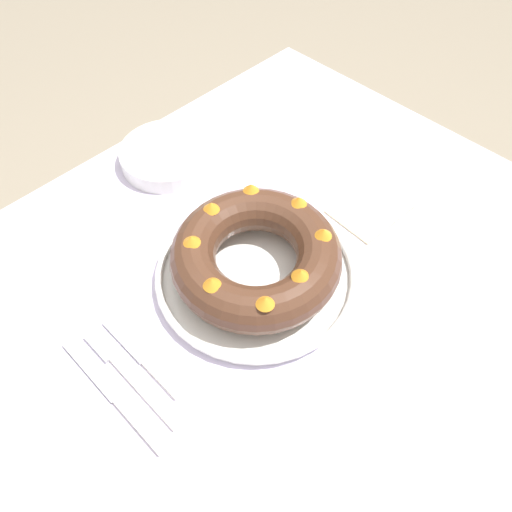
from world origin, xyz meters
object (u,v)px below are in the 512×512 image
Objects in this scene: bundt_cake at (256,256)px; side_bowl at (167,155)px; cake_knife at (147,361)px; serving_knife at (119,400)px; napkin at (372,207)px; serving_dish at (256,274)px; fork at (124,370)px.

bundt_cake reaches higher than side_bowl.
cake_knife is at bearing 178.32° from bundt_cake.
serving_knife is 0.06m from cake_knife.
serving_knife is at bearing 177.07° from napkin.
cake_knife is (-0.21, 0.01, -0.01)m from serving_dish.
cake_knife is (0.06, 0.02, 0.00)m from serving_knife.
side_bowl is at bearing 43.15° from cake_knife.
side_bowl is (0.29, 0.31, 0.01)m from cake_knife.
serving_knife is at bearing -166.20° from cake_knife.
cake_knife is at bearing 174.33° from napkin.
bundt_cake is at bearing 171.01° from napkin.
cake_knife is 1.18× the size of napkin.
side_bowl reaches higher than fork.
napkin is (0.25, -0.04, -0.06)m from bundt_cake.
fork is at bearing 175.86° from bundt_cake.
serving_knife is (-0.03, -0.03, 0.00)m from fork.
serving_dish is at bearing -160.56° from bundt_cake.
serving_knife is 1.24× the size of side_bowl.
serving_dish is 2.21× the size of napkin.
serving_knife is at bearing -177.28° from bundt_cake.
napkin is (0.47, -0.05, -0.00)m from cake_knife.
side_bowl is (0.32, 0.30, 0.01)m from fork.
side_bowl reaches higher than napkin.
fork is 1.11× the size of side_bowl.
bundt_cake is 1.81× the size of napkin.
napkin is at bearing -9.32° from cake_knife.
bundt_cake is 0.28m from serving_knife.
cake_knife is 0.47m from napkin.
serving_dish is 0.26m from napkin.
side_bowl is at bearing 76.48° from serving_dish.
side_bowl is (0.08, 0.31, 0.00)m from serving_dish.
serving_knife is at bearing -177.28° from serving_dish.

